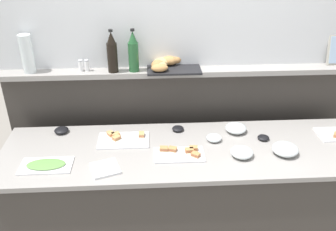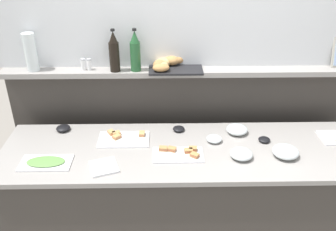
# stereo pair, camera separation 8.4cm
# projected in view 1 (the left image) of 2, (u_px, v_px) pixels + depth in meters

# --- Properties ---
(ground_plane) EXTENTS (12.00, 12.00, 0.00)m
(ground_plane) POSITION_uv_depth(u_px,v_px,m) (180.00, 194.00, 3.51)
(ground_plane) COLOR gray
(buffet_counter) EXTENTS (2.62, 0.73, 0.92)m
(buffet_counter) POSITION_uv_depth(u_px,v_px,m) (188.00, 199.00, 2.76)
(buffet_counter) COLOR #3D3833
(buffet_counter) RESTS_ON ground_plane
(back_ledge_unit) EXTENTS (2.79, 0.22, 1.34)m
(back_ledge_unit) POSITION_uv_depth(u_px,v_px,m) (182.00, 135.00, 3.12)
(back_ledge_unit) COLOR #3D3833
(back_ledge_unit) RESTS_ON ground_plane
(sandwich_platter_side) EXTENTS (0.34, 0.18, 0.04)m
(sandwich_platter_side) POSITION_uv_depth(u_px,v_px,m) (180.00, 153.00, 2.47)
(sandwich_platter_side) COLOR silver
(sandwich_platter_side) RESTS_ON buffet_counter
(sandwich_platter_rear) EXTENTS (0.37, 0.22, 0.04)m
(sandwich_platter_rear) POSITION_uv_depth(u_px,v_px,m) (123.00, 139.00, 2.63)
(sandwich_platter_rear) COLOR silver
(sandwich_platter_rear) RESTS_ON buffet_counter
(cold_cuts_platter) EXTENTS (0.33, 0.18, 0.02)m
(cold_cuts_platter) POSITION_uv_depth(u_px,v_px,m) (46.00, 165.00, 2.36)
(cold_cuts_platter) COLOR white
(cold_cuts_platter) RESTS_ON buffet_counter
(glass_bowl_large) EXTENTS (0.11, 0.11, 0.04)m
(glass_bowl_large) POSITION_uv_depth(u_px,v_px,m) (214.00, 138.00, 2.63)
(glass_bowl_large) COLOR silver
(glass_bowl_large) RESTS_ON buffet_counter
(glass_bowl_medium) EXTENTS (0.18, 0.18, 0.07)m
(glass_bowl_medium) POSITION_uv_depth(u_px,v_px,m) (285.00, 149.00, 2.48)
(glass_bowl_medium) COLOR silver
(glass_bowl_medium) RESTS_ON buffet_counter
(glass_bowl_small) EXTENTS (0.15, 0.15, 0.06)m
(glass_bowl_small) POSITION_uv_depth(u_px,v_px,m) (242.00, 153.00, 2.45)
(glass_bowl_small) COLOR silver
(glass_bowl_small) RESTS_ON buffet_counter
(glass_bowl_extra) EXTENTS (0.16, 0.16, 0.06)m
(glass_bowl_extra) POSITION_uv_depth(u_px,v_px,m) (236.00, 128.00, 2.73)
(glass_bowl_extra) COLOR silver
(glass_bowl_extra) RESTS_ON buffet_counter
(condiment_bowl_dark) EXTENTS (0.08, 0.08, 0.03)m
(condiment_bowl_dark) POSITION_uv_depth(u_px,v_px,m) (263.00, 138.00, 2.64)
(condiment_bowl_dark) COLOR black
(condiment_bowl_dark) RESTS_ON buffet_counter
(condiment_bowl_red) EXTENTS (0.09, 0.09, 0.03)m
(condiment_bowl_red) POSITION_uv_depth(u_px,v_px,m) (178.00, 129.00, 2.75)
(condiment_bowl_red) COLOR black
(condiment_bowl_red) RESTS_ON buffet_counter
(condiment_bowl_teal) EXTENTS (0.11, 0.11, 0.04)m
(condiment_bowl_teal) POSITION_uv_depth(u_px,v_px,m) (61.00, 130.00, 2.73)
(condiment_bowl_teal) COLOR black
(condiment_bowl_teal) RESTS_ON buffet_counter
(napkin_stack) EXTENTS (0.22, 0.22, 0.02)m
(napkin_stack) POSITION_uv_depth(u_px,v_px,m) (105.00, 168.00, 2.33)
(napkin_stack) COLOR white
(napkin_stack) RESTS_ON buffet_counter
(wine_bottle_dark) EXTENTS (0.08, 0.08, 0.32)m
(wine_bottle_dark) POSITION_uv_depth(u_px,v_px,m) (112.00, 53.00, 2.63)
(wine_bottle_dark) COLOR black
(wine_bottle_dark) RESTS_ON back_ledge_unit
(wine_bottle_green) EXTENTS (0.08, 0.08, 0.32)m
(wine_bottle_green) POSITION_uv_depth(u_px,v_px,m) (133.00, 52.00, 2.65)
(wine_bottle_green) COLOR #23562D
(wine_bottle_green) RESTS_ON back_ledge_unit
(salt_shaker) EXTENTS (0.03, 0.03, 0.09)m
(salt_shaker) POSITION_uv_depth(u_px,v_px,m) (81.00, 66.00, 2.69)
(salt_shaker) COLOR white
(salt_shaker) RESTS_ON back_ledge_unit
(pepper_shaker) EXTENTS (0.03, 0.03, 0.09)m
(pepper_shaker) POSITION_uv_depth(u_px,v_px,m) (87.00, 65.00, 2.69)
(pepper_shaker) COLOR white
(pepper_shaker) RESTS_ON back_ledge_unit
(bread_basket) EXTENTS (0.40, 0.29, 0.08)m
(bread_basket) POSITION_uv_depth(u_px,v_px,m) (167.00, 64.00, 2.73)
(bread_basket) COLOR black
(bread_basket) RESTS_ON back_ledge_unit
(water_carafe) EXTENTS (0.09, 0.09, 0.28)m
(water_carafe) POSITION_uv_depth(u_px,v_px,m) (27.00, 54.00, 2.63)
(water_carafe) COLOR silver
(water_carafe) RESTS_ON back_ledge_unit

